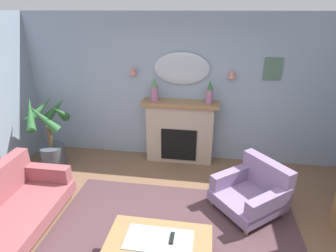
% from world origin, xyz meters
% --- Properties ---
extents(wall_back, '(7.02, 0.10, 2.63)m').
position_xyz_m(wall_back, '(0.00, 2.53, 1.32)').
color(wall_back, '#8C9EB2').
rests_on(wall_back, ground).
extents(patterned_rug, '(3.20, 2.40, 0.01)m').
position_xyz_m(patterned_rug, '(0.00, 0.20, 0.01)').
color(patterned_rug, '#4C3338').
rests_on(patterned_rug, ground).
extents(fireplace, '(1.36, 0.36, 1.16)m').
position_xyz_m(fireplace, '(-0.16, 2.31, 0.57)').
color(fireplace, tan).
rests_on(fireplace, ground).
extents(mantel_vase_left, '(0.14, 0.14, 0.42)m').
position_xyz_m(mantel_vase_left, '(-0.61, 2.28, 1.34)').
color(mantel_vase_left, '#9E6084').
rests_on(mantel_vase_left, fireplace).
extents(mantel_vase_right, '(0.12, 0.12, 0.41)m').
position_xyz_m(mantel_vase_right, '(0.34, 2.28, 1.35)').
color(mantel_vase_right, '#9E6084').
rests_on(mantel_vase_right, fireplace).
extents(wall_mirror, '(0.96, 0.06, 0.56)m').
position_xyz_m(wall_mirror, '(-0.16, 2.45, 1.71)').
color(wall_mirror, '#B2BCC6').
extents(wall_sconce_left, '(0.14, 0.14, 0.14)m').
position_xyz_m(wall_sconce_left, '(-1.01, 2.40, 1.66)').
color(wall_sconce_left, '#D17066').
extents(wall_sconce_right, '(0.14, 0.14, 0.14)m').
position_xyz_m(wall_sconce_right, '(0.69, 2.40, 1.66)').
color(wall_sconce_right, '#D17066').
extents(framed_picture, '(0.28, 0.03, 0.36)m').
position_xyz_m(framed_picture, '(1.34, 2.46, 1.75)').
color(framed_picture, '#4C6B56').
extents(coffee_table, '(1.10, 0.60, 0.45)m').
position_xyz_m(coffee_table, '(-0.09, -0.14, 0.38)').
color(coffee_table, olive).
rests_on(coffee_table, ground).
extents(tv_remote, '(0.04, 0.16, 0.02)m').
position_xyz_m(tv_remote, '(0.04, -0.11, 0.45)').
color(tv_remote, black).
rests_on(tv_remote, coffee_table).
extents(floral_couch, '(0.87, 1.72, 0.76)m').
position_xyz_m(floral_couch, '(-2.12, 0.13, 0.32)').
color(floral_couch, '#934C51').
rests_on(floral_couch, ground).
extents(armchair_beside_couch, '(1.14, 1.14, 0.71)m').
position_xyz_m(armchair_beside_couch, '(1.03, 1.08, 0.31)').
color(armchair_beside_couch, gray).
rests_on(armchair_beside_couch, ground).
extents(potted_plant_tall_palm, '(0.80, 0.81, 1.31)m').
position_xyz_m(potted_plant_tall_palm, '(-2.42, 1.79, 0.63)').
color(potted_plant_tall_palm, '#474C56').
rests_on(potted_plant_tall_palm, ground).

